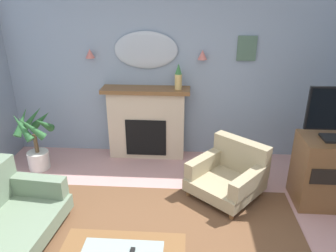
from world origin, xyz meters
TOP-DOWN VIEW (x-y plane):
  - wall_back at (0.00, 2.60)m, footprint 6.21×0.10m
  - fireplace at (-0.39, 2.38)m, footprint 1.36×0.36m
  - mantel_vase_right at (0.11, 2.35)m, footprint 0.11×0.11m
  - wall_mirror at (-0.39, 2.52)m, footprint 0.96×0.06m
  - wall_sconce_left at (-1.24, 2.47)m, footprint 0.14×0.14m
  - wall_sconce_right at (0.46, 2.47)m, footprint 0.14×0.14m
  - framed_picture at (1.11, 2.53)m, footprint 0.28×0.03m
  - armchair_by_coffee_table at (0.84, 1.37)m, footprint 1.14×1.14m
  - tv_cabinet at (2.05, 1.26)m, footprint 0.80×0.57m
  - potted_plant_tall_palm at (-2.01, 1.85)m, footprint 0.57×0.60m

SIDE VIEW (x-z plane):
  - armchair_by_coffee_table at x=0.84m, z-range -0.05..0.66m
  - tv_cabinet at x=2.05m, z-range 0.00..0.90m
  - potted_plant_tall_palm at x=-2.01m, z-range 0.01..0.97m
  - fireplace at x=-0.39m, z-range -0.01..1.15m
  - mantel_vase_right at x=0.11m, z-range 1.15..1.54m
  - wall_back at x=0.00m, z-range 0.00..2.98m
  - wall_sconce_left at x=-1.24m, z-range 1.59..1.73m
  - wall_sconce_right at x=0.46m, z-range 1.59..1.73m
  - wall_mirror at x=-0.39m, z-range 1.43..1.99m
  - framed_picture at x=1.11m, z-range 1.57..1.93m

